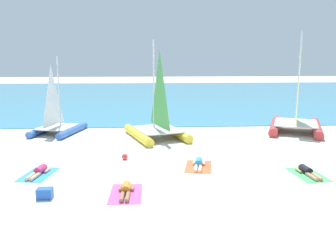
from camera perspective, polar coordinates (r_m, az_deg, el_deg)
The scene contains 15 objects.
ground_plane at distance 23.76m, azimuth -0.72°, elevation -0.37°, with size 120.00×120.00×0.00m, color silver.
ocean_water at distance 43.81m, azimuth -1.86°, elevation 4.90°, with size 120.00×40.00×0.05m, color teal.
sailboat_red at distance 23.88m, azimuth 19.61°, elevation 1.31°, with size 4.62×5.56×6.22m.
sailboat_blue at distance 23.03m, azimuth -17.13°, elevation 0.54°, with size 3.09×4.04×4.68m.
sailboat_yellow at distance 20.82m, azimuth -1.73°, elevation 0.35°, with size 3.97×4.96×5.63m.
towel_leftmost at distance 15.52m, azimuth -19.81°, elevation -7.22°, with size 1.10×1.90×0.01m, color #338CD8.
sunbather_leftmost at distance 15.54m, azimuth -19.74°, elevation -6.71°, with size 0.64×1.57×0.30m.
towel_center_left at distance 12.78m, azimuth -6.67°, elevation -10.56°, with size 1.10×1.90×0.01m, color #D84C99.
sunbather_center_left at distance 12.80m, azimuth -6.66°, elevation -9.93°, with size 0.55×1.56×0.30m.
towel_center_right at distance 15.65m, azimuth 4.83°, elevation -6.43°, with size 1.10×1.90×0.01m, color #EA5933.
sunbather_center_right at distance 15.68m, azimuth 4.85°, elevation -5.92°, with size 0.68×1.56×0.30m.
towel_rightmost at distance 15.64m, azimuth 21.24°, elevation -7.18°, with size 1.10×1.90×0.01m, color #4CB266.
sunbather_rightmost at distance 15.66m, azimuth 21.16°, elevation -6.67°, with size 0.57×1.57×0.30m.
beach_ball at distance 16.74m, azimuth -6.86°, elevation -4.83°, with size 0.28×0.28×0.28m, color red.
cooler_box at distance 12.91m, azimuth -18.90°, elevation -10.05°, with size 0.50×0.36×0.36m, color blue.
Camera 1 is at (-0.99, -13.27, 4.69)m, focal length 38.55 mm.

